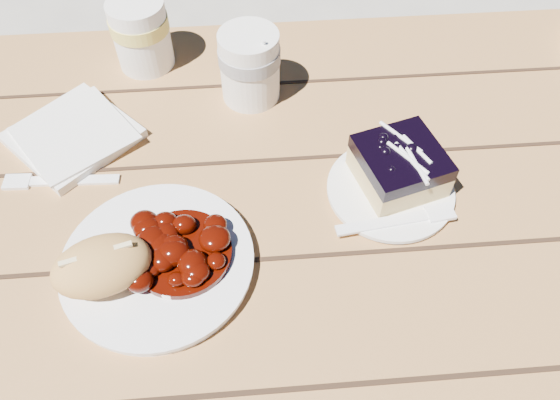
{
  "coord_description": "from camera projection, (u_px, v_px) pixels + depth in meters",
  "views": [
    {
      "loc": [
        -0.08,
        -0.42,
        1.33
      ],
      "look_at": [
        -0.05,
        -0.04,
        0.81
      ],
      "focal_mm": 35.0,
      "sensor_mm": 36.0,
      "label": 1
    }
  ],
  "objects": [
    {
      "name": "ground",
      "position": [
        297.0,
        388.0,
        1.32
      ],
      "size": [
        60.0,
        60.0,
        0.0
      ],
      "primitive_type": "plane",
      "color": "#9D988E",
      "rests_on": "ground"
    },
    {
      "name": "picnic_table",
      "position": [
        307.0,
        266.0,
        0.85
      ],
      "size": [
        2.0,
        1.55,
        0.75
      ],
      "color": "brown",
      "rests_on": "ground"
    },
    {
      "name": "main_plate",
      "position": [
        158.0,
        264.0,
        0.65
      ],
      "size": [
        0.23,
        0.23,
        0.02
      ],
      "primitive_type": "cylinder",
      "color": "white",
      "rests_on": "picnic_table"
    },
    {
      "name": "goulash_stew",
      "position": [
        180.0,
        246.0,
        0.64
      ],
      "size": [
        0.12,
        0.12,
        0.04
      ],
      "primitive_type": null,
      "color": "#390802",
      "rests_on": "main_plate"
    },
    {
      "name": "bread_roll",
      "position": [
        102.0,
        266.0,
        0.61
      ],
      "size": [
        0.13,
        0.1,
        0.06
      ],
      "primitive_type": "ellipsoid",
      "rotation": [
        0.0,
        0.0,
        0.27
      ],
      "color": "tan",
      "rests_on": "main_plate"
    },
    {
      "name": "dessert_plate",
      "position": [
        390.0,
        191.0,
        0.73
      ],
      "size": [
        0.16,
        0.16,
        0.01
      ],
      "primitive_type": "cylinder",
      "color": "white",
      "rests_on": "picnic_table"
    },
    {
      "name": "blueberry_cake",
      "position": [
        399.0,
        166.0,
        0.71
      ],
      "size": [
        0.13,
        0.13,
        0.06
      ],
      "rotation": [
        0.0,
        0.0,
        0.28
      ],
      "color": "#D5BB74",
      "rests_on": "dessert_plate"
    },
    {
      "name": "fork_dessert",
      "position": [
        384.0,
        223.0,
        0.69
      ],
      "size": [
        0.16,
        0.05,
        0.0
      ],
      "primitive_type": null,
      "rotation": [
        0.0,
        0.0,
        -1.44
      ],
      "color": "white",
      "rests_on": "dessert_plate"
    },
    {
      "name": "coffee_cup",
      "position": [
        250.0,
        66.0,
        0.8
      ],
      "size": [
        0.09,
        0.09,
        0.11
      ],
      "primitive_type": "cylinder",
      "color": "white",
      "rests_on": "picnic_table"
    },
    {
      "name": "napkin_stack",
      "position": [
        73.0,
        136.0,
        0.78
      ],
      "size": [
        0.21,
        0.21,
        0.01
      ],
      "primitive_type": "cube",
      "rotation": [
        0.0,
        0.0,
        0.76
      ],
      "color": "white",
      "rests_on": "picnic_table"
    },
    {
      "name": "fork_table",
      "position": [
        73.0,
        180.0,
        0.74
      ],
      "size": [
        0.16,
        0.03,
        0.0
      ],
      "primitive_type": null,
      "rotation": [
        0.0,
        0.0,
        1.53
      ],
      "color": "white",
      "rests_on": "picnic_table"
    },
    {
      "name": "second_cup",
      "position": [
        141.0,
        34.0,
        0.85
      ],
      "size": [
        0.09,
        0.09,
        0.11
      ],
      "primitive_type": "cylinder",
      "color": "white",
      "rests_on": "picnic_table"
    }
  ]
}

